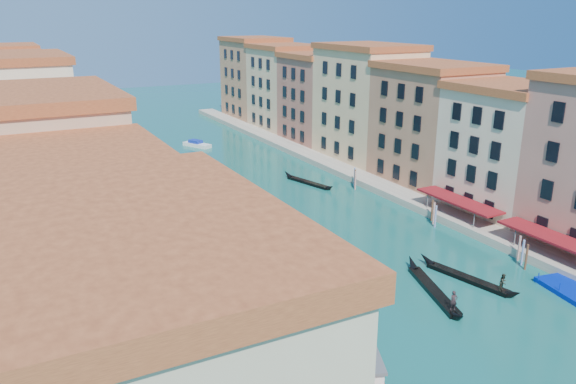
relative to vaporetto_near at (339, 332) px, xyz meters
name	(u,v)px	position (x,y,z in m)	size (l,w,h in m)	color
left_bank_palazzos	(29,149)	(-19.19, 42.70, 8.45)	(12.80, 128.40, 21.00)	#C1AF89
right_bank_palazzos	(387,113)	(36.81, 43.02, 8.49)	(12.80, 128.40, 21.00)	#A64C40
quay	(346,171)	(28.81, 43.02, -0.76)	(4.00, 140.00, 1.00)	gray
restaurant_awnings	(569,244)	(29.00, 1.02, 1.73)	(3.20, 44.55, 3.12)	maroon
mooring_poles_right	(502,245)	(25.91, 6.82, 0.04)	(1.44, 54.24, 3.20)	#552F1D
vaporetto_near	(339,332)	(0.00, 0.00, 0.00)	(11.27, 18.94, 2.79)	white
vaporetto_far	(206,200)	(1.94, 37.31, 0.03)	(5.08, 19.33, 2.85)	silver
gondola_fore	(433,289)	(13.10, 3.47, -0.82)	(4.88, 12.73, 2.61)	black
gondola_right	(469,277)	(18.04, 3.71, -0.80)	(3.59, 11.84, 2.39)	black
gondola_far	(307,182)	(20.36, 41.31, -0.93)	(3.85, 11.22, 1.62)	black
motorboat_mid	(234,227)	(2.01, 27.44, -0.64)	(5.70, 7.85, 1.58)	silver
motorboat_far	(197,144)	(13.24, 74.67, -0.74)	(4.59, 6.58, 1.31)	white
blue_dock	(571,289)	(25.31, -2.47, -1.01)	(4.85, 6.42, 0.49)	#001EA6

